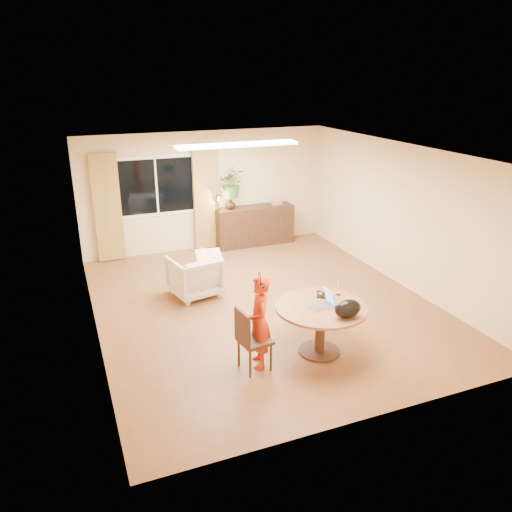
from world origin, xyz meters
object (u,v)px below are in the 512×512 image
Objects in this scene: dining_table at (321,316)px; sideboard at (254,226)px; child at (260,322)px; dining_chair at (255,339)px; armchair at (194,276)px.

dining_table is 0.71× the size of sideboard.
dining_chair is at bearing -43.23° from child.
child is 0.72× the size of sideboard.
dining_chair reaches higher than armchair.
armchair is (-0.22, 2.53, -0.28)m from child.
armchair is 0.45× the size of sideboard.
armchair is 2.99m from sideboard.
armchair is at bearing -162.04° from child.
child is 2.55m from armchair.
dining_table is 2.81m from armchair.
child is at bearing 83.34° from armchair.
sideboard reaches higher than dining_chair.
child is at bearing -110.93° from sideboard.
dining_table is 1.02m from dining_chair.
sideboard is (1.90, 4.79, 0.00)m from dining_chair.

